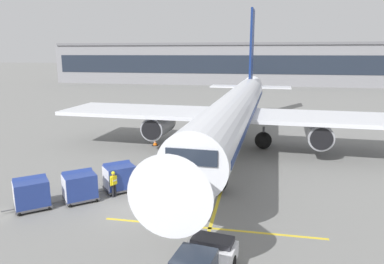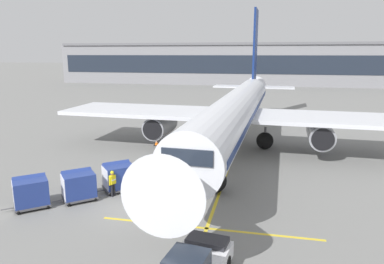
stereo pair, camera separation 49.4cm
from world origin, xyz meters
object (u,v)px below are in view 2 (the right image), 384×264
object	(u,v)px
ground_crew_marshaller	(139,178)
ground_crew_by_carts	(113,182)
belt_loader	(171,167)
baggage_cart_third	(31,192)
safety_cone_engine_keepout	(176,150)
parked_airplane	(237,110)
safety_cone_wingtip	(157,142)
safety_cone_nose_mark	(180,145)
ground_crew_by_loader	(154,172)
baggage_cart_lead	(119,176)
baggage_cart_second	(79,185)

from	to	relation	value
ground_crew_marshaller	ground_crew_by_carts	bearing A→B (deg)	-142.62
belt_loader	ground_crew_marshaller	bearing A→B (deg)	-112.65
baggage_cart_third	ground_crew_marshaller	size ratio (longest dim) A/B	1.48
ground_crew_marshaller	safety_cone_engine_keepout	bearing A→B (deg)	89.95
parked_airplane	safety_cone_wingtip	world-z (taller)	parked_airplane
ground_crew_marshaller	safety_cone_nose_mark	xyz separation A→B (m)	(-0.01, 11.44, -0.68)
ground_crew_by_carts	ground_crew_marshaller	size ratio (longest dim) A/B	1.00
belt_loader	ground_crew_by_loader	distance (m)	2.06
ground_crew_by_loader	ground_crew_by_carts	bearing A→B (deg)	-130.63
ground_crew_by_carts	ground_crew_marshaller	bearing A→B (deg)	37.38
parked_airplane	ground_crew_by_carts	size ratio (longest dim) A/B	25.20
parked_airplane	ground_crew_marshaller	size ratio (longest dim) A/B	25.20
baggage_cart_lead	ground_crew_by_loader	distance (m)	2.43
belt_loader	safety_cone_nose_mark	world-z (taller)	belt_loader
ground_crew_by_carts	safety_cone_engine_keepout	xyz separation A→B (m)	(1.45, 10.66, -0.68)
ground_crew_by_loader	safety_cone_wingtip	distance (m)	11.32
baggage_cart_third	ground_crew_by_carts	world-z (taller)	baggage_cart_third
ground_crew_by_carts	baggage_cart_third	bearing A→B (deg)	-147.48
baggage_cart_lead	baggage_cart_second	world-z (taller)	same
parked_airplane	safety_cone_engine_keepout	xyz separation A→B (m)	(-5.40, -2.61, -3.54)
baggage_cart_second	safety_cone_engine_keepout	world-z (taller)	baggage_cart_second
belt_loader	baggage_cart_second	world-z (taller)	belt_loader
baggage_cart_second	ground_crew_by_loader	size ratio (longest dim) A/B	1.48
ground_crew_by_carts	ground_crew_marshaller	world-z (taller)	same
parked_airplane	ground_crew_marshaller	world-z (taller)	parked_airplane
baggage_cart_second	safety_cone_nose_mark	world-z (taller)	baggage_cart_second
safety_cone_wingtip	safety_cone_nose_mark	xyz separation A→B (m)	(2.64, -0.64, 0.02)
belt_loader	ground_crew_by_loader	size ratio (longest dim) A/B	2.71
ground_crew_by_loader	belt_loader	bearing A→B (deg)	68.84
baggage_cart_second	baggage_cart_lead	bearing A→B (deg)	49.33
baggage_cart_third	safety_cone_nose_mark	size ratio (longest dim) A/B	3.89
safety_cone_engine_keepout	parked_airplane	bearing A→B (deg)	25.83
parked_airplane	ground_crew_by_loader	world-z (taller)	parked_airplane
parked_airplane	safety_cone_nose_mark	bearing A→B (deg)	-172.35
baggage_cart_lead	safety_cone_engine_keepout	world-z (taller)	baggage_cart_lead
ground_crew_by_loader	ground_crew_by_carts	distance (m)	3.11
safety_cone_wingtip	belt_loader	bearing A→B (deg)	-65.97
safety_cone_nose_mark	ground_crew_by_loader	bearing A→B (deg)	-86.66
baggage_cart_third	ground_crew_by_carts	size ratio (longest dim) A/B	1.48
baggage_cart_lead	ground_crew_marshaller	distance (m)	1.51
ground_crew_by_carts	safety_cone_nose_mark	world-z (taller)	ground_crew_by_carts
baggage_cart_lead	parked_airplane	bearing A→B (deg)	60.38
ground_crew_marshaller	safety_cone_wingtip	xyz separation A→B (m)	(-2.65, 12.08, -0.69)
safety_cone_nose_mark	baggage_cart_third	bearing A→B (deg)	-110.07
baggage_cart_second	safety_cone_nose_mark	distance (m)	13.94
ground_crew_by_loader	safety_cone_engine_keepout	world-z (taller)	ground_crew_by_loader
parked_airplane	baggage_cart_lead	bearing A→B (deg)	-119.62
baggage_cart_lead	ground_crew_marshaller	size ratio (longest dim) A/B	1.48
safety_cone_nose_mark	safety_cone_wingtip	bearing A→B (deg)	166.41
baggage_cart_lead	safety_cone_engine_keepout	size ratio (longest dim) A/B	4.00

